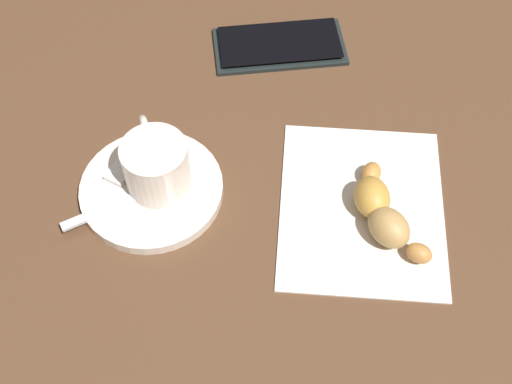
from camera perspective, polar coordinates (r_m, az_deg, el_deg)
The scene contains 8 objects.
ground_plane at distance 0.66m, azimuth -0.01°, elevation 0.16°, with size 1.80×1.80×0.00m, color #513421.
saucer at distance 0.66m, azimuth -8.82°, elevation 0.22°, with size 0.14×0.14×0.01m, color silver.
espresso_cup at distance 0.63m, azimuth -8.48°, elevation 2.31°, with size 0.06×0.08×0.05m.
teaspoon at distance 0.65m, azimuth -8.90°, elevation 0.17°, with size 0.11×0.10×0.01m.
sugar_packet at distance 0.67m, azimuth -10.77°, elevation 2.33°, with size 0.06×0.02×0.01m, color white.
napkin at distance 0.65m, azimuth 8.93°, elevation -1.36°, with size 0.16×0.19×0.00m, color silver.
croissant at distance 0.63m, azimuth 10.64°, elevation -1.71°, with size 0.09×0.11×0.03m.
cell_phone at distance 0.78m, azimuth 2.01°, elevation 12.34°, with size 0.16×0.11×0.01m.
Camera 1 is at (-0.07, 0.36, 0.54)m, focal length 47.24 mm.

